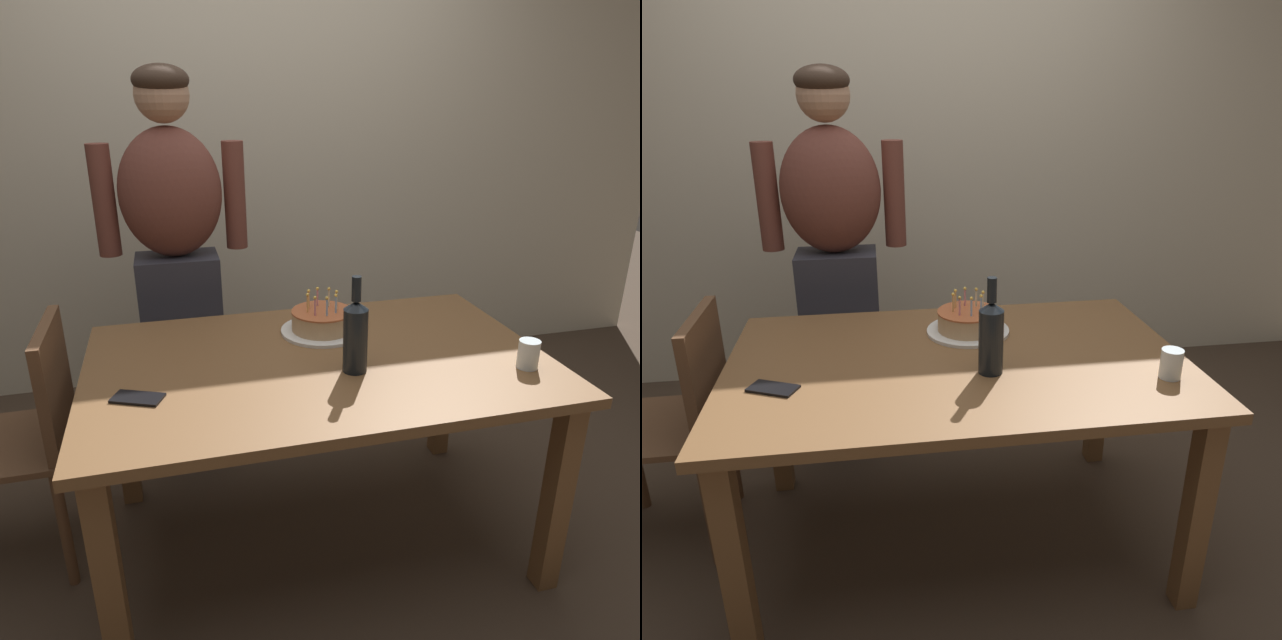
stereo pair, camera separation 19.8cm
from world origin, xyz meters
The scene contains 9 objects.
ground_plane centered at (0.00, 0.00, 0.00)m, with size 10.00×10.00×0.00m, color #47382B.
back_wall centered at (0.00, 1.55, 1.30)m, with size 5.20×0.10×2.60m, color beige.
dining_table centered at (0.00, 0.00, 0.64)m, with size 1.50×0.96×0.74m.
birthday_cake centered at (0.07, 0.21, 0.78)m, with size 0.30×0.30×0.16m.
water_glass_near centered at (0.63, -0.24, 0.79)m, with size 0.07×0.07×0.09m, color silver.
wine_bottle centered at (0.09, -0.12, 0.86)m, with size 0.08×0.08×0.31m.
cell_phone centered at (-0.57, -0.14, 0.74)m, with size 0.14×0.07×0.01m, color black.
person_man_bearded centered at (-0.42, 0.76, 0.87)m, with size 0.61×0.27×1.66m.
dining_chair centered at (-0.95, 0.18, 0.52)m, with size 0.42×0.42×0.87m.
Camera 2 is at (-0.25, -1.74, 1.56)m, focal length 32.82 mm.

